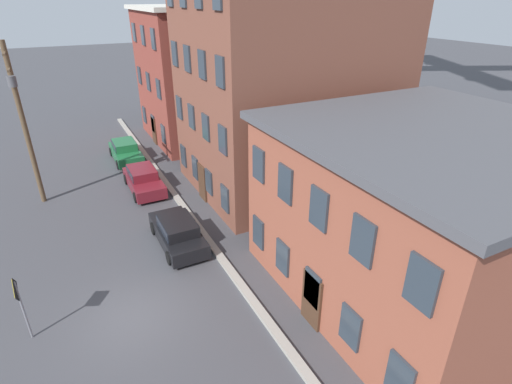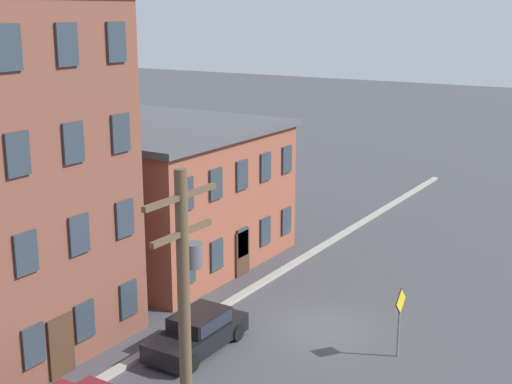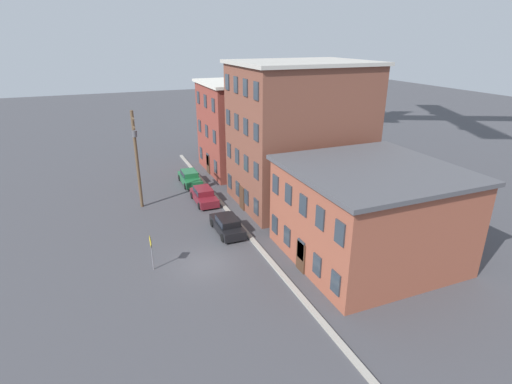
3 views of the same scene
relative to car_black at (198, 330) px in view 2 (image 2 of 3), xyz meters
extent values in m
plane|color=#424247|center=(4.06, -3.12, -0.75)|extent=(200.00, 200.00, 0.00)
cube|color=#9E998E|center=(4.06, 1.38, -0.67)|extent=(56.00, 0.36, 0.16)
cube|color=#2D3842|center=(-5.27, 2.82, 0.86)|extent=(0.90, 0.10, 1.40)
cube|color=#2D3842|center=(-5.27, 2.82, 4.09)|extent=(0.90, 0.10, 1.40)
cube|color=#2D3842|center=(-5.27, 2.82, 7.31)|extent=(0.90, 0.10, 1.40)
cube|color=#2D3842|center=(-5.27, 2.82, 10.54)|extent=(0.90, 0.10, 1.40)
cube|color=#2D3842|center=(-2.95, 2.82, 0.86)|extent=(0.90, 0.10, 1.40)
cube|color=#2D3842|center=(-2.95, 2.82, 4.09)|extent=(0.90, 0.10, 1.40)
cube|color=#2D3842|center=(-2.95, 2.82, 7.31)|extent=(0.90, 0.10, 1.40)
cube|color=#2D3842|center=(-2.95, 2.82, 10.54)|extent=(0.90, 0.10, 1.40)
cube|color=#2D3842|center=(-0.63, 2.82, 0.86)|extent=(0.90, 0.10, 1.40)
cube|color=#2D3842|center=(-0.63, 2.82, 4.09)|extent=(0.90, 0.10, 1.40)
cube|color=#2D3842|center=(-0.63, 2.82, 7.31)|extent=(0.90, 0.10, 1.40)
cube|color=#2D3842|center=(-0.63, 2.82, 10.54)|extent=(0.90, 0.10, 1.40)
cube|color=#472D1E|center=(-4.11, 2.82, 0.35)|extent=(1.10, 0.10, 2.20)
cube|color=brown|center=(7.41, 8.18, 2.54)|extent=(10.62, 10.60, 6.58)
cube|color=#4C4C51|center=(7.41, 8.18, 5.98)|extent=(11.12, 11.10, 0.30)
cube|color=#2D3842|center=(3.17, 2.82, 0.90)|extent=(0.90, 0.10, 1.40)
cube|color=#2D3842|center=(3.17, 2.82, 4.19)|extent=(0.90, 0.10, 1.40)
cube|color=#2D3842|center=(5.29, 2.82, 0.90)|extent=(0.90, 0.10, 1.40)
cube|color=#2D3842|center=(5.29, 2.82, 4.19)|extent=(0.90, 0.10, 1.40)
cube|color=#2D3842|center=(7.41, 2.82, 0.90)|extent=(0.90, 0.10, 1.40)
cube|color=#2D3842|center=(7.41, 2.82, 4.19)|extent=(0.90, 0.10, 1.40)
cube|color=#2D3842|center=(9.54, 2.82, 0.90)|extent=(0.90, 0.10, 1.40)
cube|color=#2D3842|center=(9.54, 2.82, 4.19)|extent=(0.90, 0.10, 1.40)
cube|color=#2D3842|center=(11.66, 2.82, 0.90)|extent=(0.90, 0.10, 1.40)
cube|color=#2D3842|center=(11.66, 2.82, 4.19)|extent=(0.90, 0.10, 1.40)
cube|color=#472D1E|center=(7.41, 2.82, 0.35)|extent=(1.10, 0.10, 2.20)
cube|color=black|center=(-0.07, 0.00, -0.22)|extent=(4.40, 1.80, 0.70)
cube|color=black|center=(0.13, 0.00, 0.41)|extent=(2.20, 1.51, 0.55)
cube|color=#1E232D|center=(0.13, 0.00, 0.41)|extent=(2.02, 1.58, 0.48)
cylinder|color=black|center=(-1.52, -0.85, -0.42)|extent=(0.66, 0.22, 0.66)
cylinder|color=black|center=(-1.52, 0.85, -0.42)|extent=(0.66, 0.22, 0.66)
cylinder|color=black|center=(1.38, -0.85, -0.42)|extent=(0.66, 0.22, 0.66)
cylinder|color=black|center=(1.38, 0.85, -0.42)|extent=(0.66, 0.22, 0.66)
cylinder|color=slate|center=(3.39, -6.58, 0.51)|extent=(0.08, 0.08, 2.51)
cube|color=yellow|center=(3.39, -6.61, 1.44)|extent=(0.92, 0.03, 0.92)
cube|color=black|center=(3.39, -6.60, 1.44)|extent=(0.99, 0.02, 0.99)
cylinder|color=brown|center=(-8.25, -5.84, 3.83)|extent=(0.28, 0.28, 9.15)
cube|color=brown|center=(-8.25, -5.84, 7.80)|extent=(2.40, 0.12, 0.12)
cube|color=brown|center=(-8.25, -5.84, 7.00)|extent=(2.00, 0.12, 0.12)
cylinder|color=#515156|center=(-7.90, -5.84, 6.40)|extent=(0.44, 0.44, 0.55)
camera|label=1|loc=(16.60, -4.20, 10.44)|focal=28.00mm
camera|label=2|loc=(-19.68, -14.80, 11.57)|focal=50.00mm
camera|label=3|loc=(28.30, -9.09, 14.42)|focal=28.00mm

